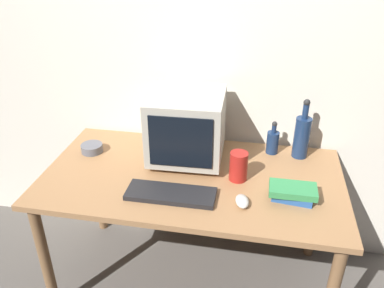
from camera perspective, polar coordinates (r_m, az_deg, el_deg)
ground_plane at (r=2.49m, az=0.00°, el=-18.91°), size 6.00×6.00×0.00m
back_wall at (r=2.21m, az=2.27°, el=13.25°), size 4.00×0.08×2.50m
desk at (r=2.06m, az=0.00°, el=-6.54°), size 1.52×0.81×0.74m
crt_monitor at (r=2.06m, az=-0.75°, el=2.55°), size 0.39×0.40×0.37m
keyboard at (r=1.85m, az=-3.09°, el=-7.25°), size 0.42×0.15×0.02m
computer_mouse at (r=1.81m, az=7.30°, el=-8.25°), size 0.08×0.11×0.04m
bottle_tall at (r=2.19m, az=15.69°, el=1.18°), size 0.08×0.08×0.34m
bottle_short at (r=2.21m, az=11.65°, el=0.39°), size 0.07×0.07×0.19m
book_stack at (r=1.88m, az=14.44°, el=-6.79°), size 0.22×0.14×0.07m
cd_spindle at (r=2.27m, az=-14.34°, el=-0.58°), size 0.12×0.12×0.04m
metal_canister at (r=1.95m, az=6.77°, el=-3.23°), size 0.09×0.09×0.15m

